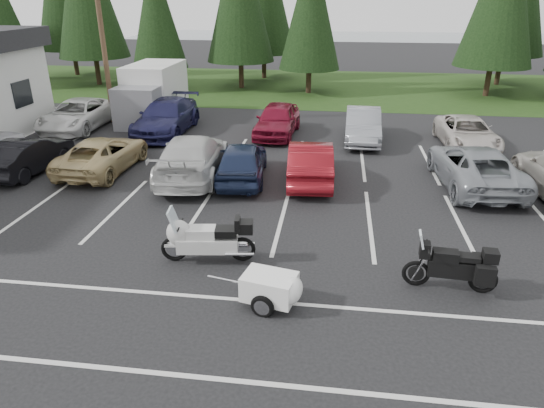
{
  "coord_description": "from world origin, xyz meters",
  "views": [
    {
      "loc": [
        2.0,
        -12.61,
        6.48
      ],
      "look_at": [
        0.38,
        -0.5,
        1.12
      ],
      "focal_mm": 32.0,
      "sensor_mm": 36.0,
      "label": 1
    }
  ],
  "objects": [
    {
      "name": "car_far_2",
      "position": [
        -0.82,
        10.44,
        0.78
      ],
      "size": [
        2.1,
        4.66,
        1.55
      ],
      "primitive_type": "imported",
      "rotation": [
        0.0,
        0.0,
        -0.06
      ],
      "color": "maroon",
      "rests_on": "ground"
    },
    {
      "name": "car_near_6",
      "position": [
        7.04,
        4.65,
        0.74
      ],
      "size": [
        2.81,
        5.48,
        1.48
      ],
      "primitive_type": "imported",
      "rotation": [
        0.0,
        0.0,
        3.21
      ],
      "color": "gray",
      "rests_on": "ground"
    },
    {
      "name": "box_truck",
      "position": [
        -8.0,
        12.5,
        1.45
      ],
      "size": [
        2.4,
        5.6,
        2.9
      ],
      "primitive_type": null,
      "color": "silver",
      "rests_on": "ground"
    },
    {
      "name": "ground",
      "position": [
        0.0,
        0.0,
        0.0
      ],
      "size": [
        120.0,
        120.0,
        0.0
      ],
      "primitive_type": "plane",
      "color": "black",
      "rests_on": "ground"
    },
    {
      "name": "stall_markings",
      "position": [
        0.0,
        2.0,
        0.0
      ],
      "size": [
        32.0,
        16.0,
        0.01
      ],
      "primitive_type": "cube",
      "color": "silver",
      "rests_on": "ground"
    },
    {
      "name": "car_far_0",
      "position": [
        -11.06,
        10.28,
        0.73
      ],
      "size": [
        2.5,
        5.3,
        1.46
      ],
      "primitive_type": "imported",
      "rotation": [
        0.0,
        0.0,
        0.01
      ],
      "color": "white",
      "rests_on": "ground"
    },
    {
      "name": "touring_motorcycle",
      "position": [
        -1.11,
        -1.86,
        0.75
      ],
      "size": [
        2.8,
        1.17,
        1.5
      ],
      "primitive_type": null,
      "rotation": [
        0.0,
        0.0,
        0.13
      ],
      "color": "silver",
      "rests_on": "ground"
    },
    {
      "name": "conifer_5",
      "position": [
        0.0,
        21.6,
        5.63
      ],
      "size": [
        4.14,
        4.14,
        9.63
      ],
      "color": "#332316",
      "rests_on": "ground"
    },
    {
      "name": "car_far_4",
      "position": [
        7.89,
        9.57,
        0.66
      ],
      "size": [
        2.32,
        4.82,
        1.32
      ],
      "primitive_type": "imported",
      "rotation": [
        0.0,
        0.0,
        0.03
      ],
      "color": "beige",
      "rests_on": "ground"
    },
    {
      "name": "car_near_5",
      "position": [
        1.16,
        4.43,
        0.75
      ],
      "size": [
        1.85,
        4.61,
        1.49
      ],
      "primitive_type": "imported",
      "rotation": [
        0.0,
        0.0,
        3.2
      ],
      "color": "maroon",
      "rests_on": "ground"
    },
    {
      "name": "cargo_trailer",
      "position": [
        0.73,
        -3.59,
        0.39
      ],
      "size": [
        1.85,
        1.29,
        0.78
      ],
      "primitive_type": null,
      "rotation": [
        0.0,
        0.0,
        -0.22
      ],
      "color": "white",
      "rests_on": "ground"
    },
    {
      "name": "lake_water",
      "position": [
        4.0,
        55.0,
        0.0
      ],
      "size": [
        70.0,
        50.0,
        0.02
      ],
      "primitive_type": "cube",
      "color": "slate",
      "rests_on": "ground"
    },
    {
      "name": "car_near_3",
      "position": [
        -3.29,
        4.25,
        0.8
      ],
      "size": [
        2.75,
        5.68,
        1.59
      ],
      "primitive_type": "imported",
      "rotation": [
        0.0,
        0.0,
        3.24
      ],
      "color": "silver",
      "rests_on": "ground"
    },
    {
      "name": "utility_pole",
      "position": [
        -10.0,
        12.0,
        4.7
      ],
      "size": [
        1.6,
        0.26,
        9.0
      ],
      "color": "#473321",
      "rests_on": "ground"
    },
    {
      "name": "car_near_4",
      "position": [
        -1.36,
        4.17,
        0.73
      ],
      "size": [
        2.1,
        4.4,
        1.45
      ],
      "primitive_type": "imported",
      "rotation": [
        0.0,
        0.0,
        3.23
      ],
      "color": "#1B2544",
      "rests_on": "ground"
    },
    {
      "name": "car_near_2",
      "position": [
        -6.96,
        4.49,
        0.66
      ],
      "size": [
        2.33,
        4.82,
        1.32
      ],
      "primitive_type": "imported",
      "rotation": [
        0.0,
        0.0,
        3.11
      ],
      "color": "tan",
      "rests_on": "ground"
    },
    {
      "name": "car_near_1",
      "position": [
        -9.71,
        3.9,
        0.68
      ],
      "size": [
        1.73,
        4.22,
        1.36
      ],
      "primitive_type": "imported",
      "rotation": [
        0.0,
        0.0,
        3.07
      ],
      "color": "black",
      "rests_on": "ground"
    },
    {
      "name": "grass_strip",
      "position": [
        0.0,
        24.0,
        0.01
      ],
      "size": [
        80.0,
        16.0,
        0.01
      ],
      "primitive_type": "cube",
      "color": "#1A3711",
      "rests_on": "ground"
    },
    {
      "name": "conifer_3",
      "position": [
        -10.5,
        21.4,
        5.27
      ],
      "size": [
        3.87,
        3.87,
        9.02
      ],
      "color": "#332316",
      "rests_on": "ground"
    },
    {
      "name": "car_far_3",
      "position": [
        3.28,
        9.99,
        0.75
      ],
      "size": [
        1.67,
        4.56,
        1.49
      ],
      "primitive_type": "imported",
      "rotation": [
        0.0,
        0.0,
        -0.02
      ],
      "color": "gray",
      "rests_on": "ground"
    },
    {
      "name": "adventure_motorcycle",
      "position": [
        4.84,
        -2.4,
        0.73
      ],
      "size": [
        2.44,
        1.01,
        1.45
      ],
      "primitive_type": null,
      "rotation": [
        0.0,
        0.0,
        -0.08
      ],
      "color": "black",
      "rests_on": "ground"
    },
    {
      "name": "car_far_1",
      "position": [
        -6.32,
        10.17,
        0.81
      ],
      "size": [
        2.28,
        5.57,
        1.61
      ],
      "primitive_type": "imported",
      "rotation": [
        0.0,
        0.0,
        0.0
      ],
      "color": "#1B1B44",
      "rests_on": "ground"
    }
  ]
}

